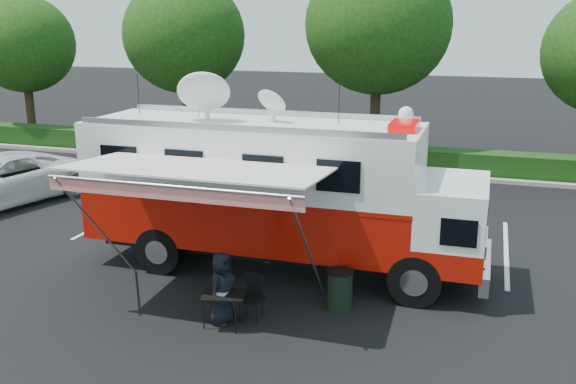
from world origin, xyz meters
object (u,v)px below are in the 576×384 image
at_px(command_truck, 279,191).
at_px(trash_bin, 340,289).
at_px(white_suv, 0,204).
at_px(folding_table, 223,296).

bearing_deg(command_truck, trash_bin, -42.10).
distance_m(command_truck, white_suv, 11.51).
bearing_deg(command_truck, white_suv, 166.61).
relative_size(command_truck, folding_table, 10.02).
bearing_deg(white_suv, trash_bin, -2.87).
height_order(command_truck, trash_bin, command_truck).
distance_m(command_truck, folding_table, 3.70).
xyz_separation_m(command_truck, folding_table, (-0.05, -3.44, -1.36)).
relative_size(command_truck, trash_bin, 11.28).
distance_m(command_truck, trash_bin, 3.17).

